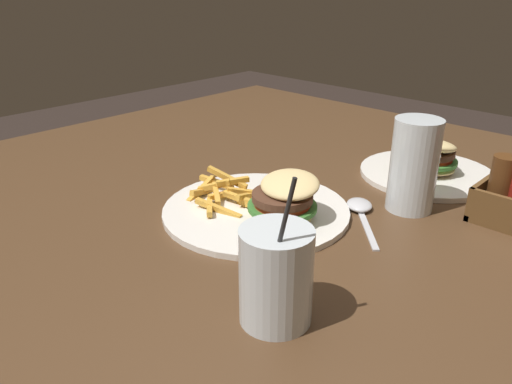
% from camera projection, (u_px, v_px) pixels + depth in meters
% --- Properties ---
extents(dining_table, '(1.43, 1.40, 0.78)m').
position_uv_depth(dining_table, '(274.00, 260.00, 0.93)').
color(dining_table, '#4C331E').
rests_on(dining_table, ground_plane).
extents(meal_plate_near, '(0.31, 0.31, 0.09)m').
position_uv_depth(meal_plate_near, '(265.00, 205.00, 0.82)').
color(meal_plate_near, white).
rests_on(meal_plate_near, dining_table).
extents(beer_glass, '(0.08, 0.08, 0.16)m').
position_uv_depth(beer_glass, '(414.00, 166.00, 0.83)').
color(beer_glass, silver).
rests_on(beer_glass, dining_table).
extents(juice_glass, '(0.08, 0.08, 0.19)m').
position_uv_depth(juice_glass, '(276.00, 280.00, 0.56)').
color(juice_glass, silver).
rests_on(juice_glass, dining_table).
extents(spoon, '(0.14, 0.14, 0.01)m').
position_uv_depth(spoon, '(360.00, 207.00, 0.85)').
color(spoon, silver).
rests_on(spoon, dining_table).
extents(meal_plate_far, '(0.26, 0.26, 0.09)m').
position_uv_depth(meal_plate_far, '(428.00, 165.00, 0.98)').
color(meal_plate_far, white).
rests_on(meal_plate_far, dining_table).
extents(condiment_caddy, '(0.10, 0.10, 0.11)m').
position_uv_depth(condiment_caddy, '(510.00, 198.00, 0.80)').
color(condiment_caddy, brown).
rests_on(condiment_caddy, dining_table).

